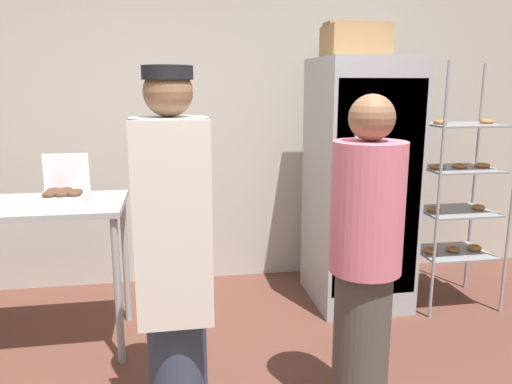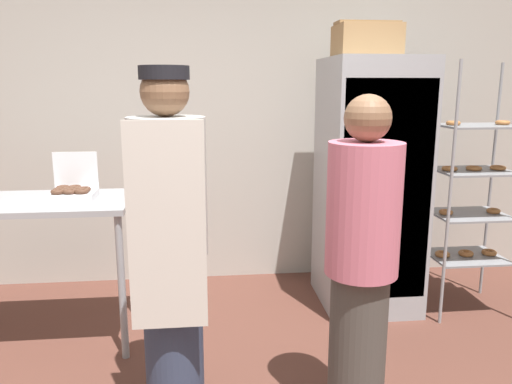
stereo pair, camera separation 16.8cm
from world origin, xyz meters
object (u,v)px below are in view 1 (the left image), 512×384
at_px(donut_box, 64,194).
at_px(cardboard_storage_box, 355,41).
at_px(person_customer, 365,262).
at_px(refrigerator, 359,184).
at_px(baking_rack, 458,191).
at_px(person_baker, 174,243).

relative_size(donut_box, cardboard_storage_box, 0.64).
height_order(cardboard_storage_box, person_customer, cardboard_storage_box).
bearing_deg(refrigerator, cardboard_storage_box, 133.28).
bearing_deg(person_customer, donut_box, 147.05).
distance_m(cardboard_storage_box, person_customer, 1.85).
bearing_deg(cardboard_storage_box, donut_box, -168.26).
bearing_deg(person_customer, refrigerator, 70.03).
bearing_deg(donut_box, refrigerator, 9.95).
bearing_deg(person_customer, cardboard_storage_box, 72.65).
distance_m(donut_box, person_customer, 1.83).
xyz_separation_m(refrigerator, baking_rack, (0.70, -0.18, -0.04)).
bearing_deg(baking_rack, person_customer, -135.44).
distance_m(baking_rack, person_customer, 1.67).
bearing_deg(refrigerator, person_customer, -109.97).
xyz_separation_m(refrigerator, person_baker, (-1.38, -1.15, -0.02)).
xyz_separation_m(baking_rack, donut_box, (-2.72, -0.17, 0.12)).
xyz_separation_m(refrigerator, person_customer, (-0.49, -1.35, -0.10)).
distance_m(donut_box, person_baker, 1.03).
relative_size(baking_rack, person_baker, 1.04).
bearing_deg(cardboard_storage_box, refrigerator, -46.72).
bearing_deg(donut_box, person_customer, -32.95).
distance_m(person_baker, person_customer, 0.91).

